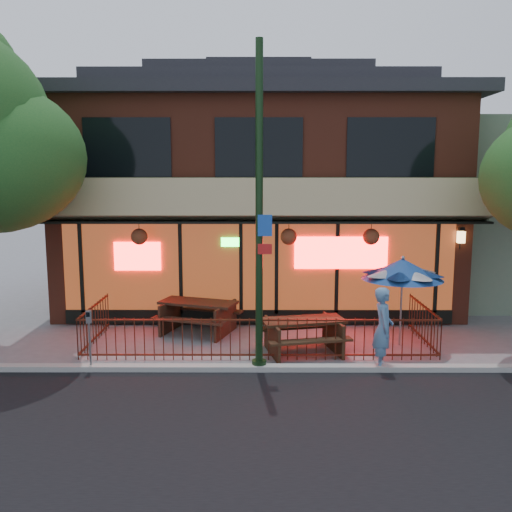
{
  "coord_description": "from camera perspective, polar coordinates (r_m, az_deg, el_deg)",
  "views": [
    {
      "loc": [
        -0.04,
        -11.87,
        4.24
      ],
      "look_at": [
        -0.07,
        2.0,
        2.17
      ],
      "focal_mm": 38.0,
      "sensor_mm": 36.0,
      "label": 1
    }
  ],
  "objects": [
    {
      "name": "parking_meter_near",
      "position": [
        12.42,
        -17.14,
        -7.45
      ],
      "size": [
        0.14,
        0.12,
        1.35
      ],
      "color": "gray",
      "rests_on": "ground"
    },
    {
      "name": "street_light",
      "position": [
        11.52,
        0.35,
        3.05
      ],
      "size": [
        0.43,
        0.32,
        7.0
      ],
      "color": "black",
      "rests_on": "ground"
    },
    {
      "name": "ground",
      "position": [
        12.61,
        0.32,
        -11.17
      ],
      "size": [
        80.0,
        80.0,
        0.0
      ],
      "primitive_type": "plane",
      "color": "gray",
      "rests_on": "ground"
    },
    {
      "name": "picnic_table_left",
      "position": [
        14.82,
        -6.09,
        -5.89
      ],
      "size": [
        2.43,
        2.13,
        0.87
      ],
      "color": "#3C2215",
      "rests_on": "ground"
    },
    {
      "name": "patio_fence",
      "position": [
        12.89,
        0.31,
        -7.78
      ],
      "size": [
        8.44,
        2.62,
        1.0
      ],
      "color": "#4B1B10",
      "rests_on": "ground"
    },
    {
      "name": "pedestrian",
      "position": [
        12.3,
        13.24,
        -7.42
      ],
      "size": [
        0.52,
        0.72,
        1.83
      ],
      "primitive_type": "imported",
      "rotation": [
        0.0,
        0.0,
        1.44
      ],
      "color": "#537CA6",
      "rests_on": "ground"
    },
    {
      "name": "curb",
      "position": [
        12.11,
        0.32,
        -11.7
      ],
      "size": [
        80.0,
        0.25,
        0.12
      ],
      "primitive_type": "cube",
      "color": "#999993",
      "rests_on": "ground"
    },
    {
      "name": "patio_umbrella",
      "position": [
        13.87,
        15.16,
        -1.34
      ],
      "size": [
        1.99,
        2.0,
        2.28
      ],
      "color": "gray",
      "rests_on": "ground"
    },
    {
      "name": "picnic_table_right",
      "position": [
        13.15,
        4.98,
        -7.85
      ],
      "size": [
        2.23,
        1.88,
        0.84
      ],
      "color": "#382213",
      "rests_on": "ground"
    },
    {
      "name": "neighbor_building",
      "position": [
        21.59,
        24.97,
        4.39
      ],
      "size": [
        6.0,
        7.0,
        6.0
      ],
      "primitive_type": "cube",
      "color": "slate",
      "rests_on": "ground"
    },
    {
      "name": "restaurant_building",
      "position": [
        18.98,
        0.27,
        8.13
      ],
      "size": [
        12.96,
        9.49,
        8.05
      ],
      "color": "brown",
      "rests_on": "ground"
    }
  ]
}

